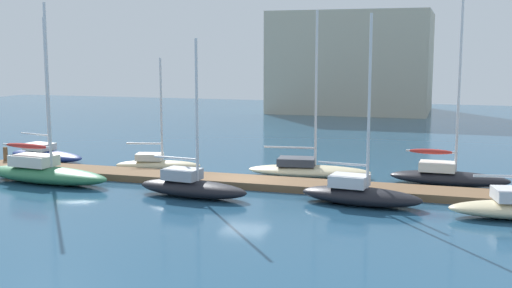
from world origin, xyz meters
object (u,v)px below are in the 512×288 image
object	(u,v)px
sailboat_2	(157,163)
sailboat_5	(360,193)
sailboat_0	(45,153)
sailboat_3	(191,186)
sailboat_6	(447,175)
harbor_building_distant	(353,62)
sailboat_4	(308,169)
sailboat_1	(44,172)

from	to	relation	value
sailboat_2	sailboat_5	xyz separation A→B (m)	(13.11, -5.12, 0.12)
sailboat_0	sailboat_3	bearing A→B (deg)	-16.36
sailboat_6	harbor_building_distant	xyz separation A→B (m)	(-12.00, 42.54, 5.37)
sailboat_6	sailboat_2	bearing A→B (deg)	-175.20
sailboat_0	sailboat_4	bearing A→B (deg)	10.65
sailboat_0	sailboat_2	world-z (taller)	sailboat_0
sailboat_2	sailboat_5	distance (m)	14.07
sailboat_6	harbor_building_distant	bearing A→B (deg)	107.51
sailboat_5	sailboat_6	world-z (taller)	sailboat_6
sailboat_1	sailboat_4	distance (m)	14.85
sailboat_4	harbor_building_distant	bearing A→B (deg)	88.83
sailboat_0	sailboat_1	bearing A→B (deg)	-43.78
sailboat_5	sailboat_6	size ratio (longest dim) A/B	0.85
sailboat_1	sailboat_2	distance (m)	6.78
sailboat_3	sailboat_5	distance (m)	8.32
sailboat_4	sailboat_6	distance (m)	7.81
sailboat_1	sailboat_6	world-z (taller)	sailboat_6
sailboat_3	harbor_building_distant	bearing A→B (deg)	96.46
harbor_building_distant	sailboat_1	bearing A→B (deg)	-100.82
sailboat_4	harbor_building_distant	size ratio (longest dim) A/B	0.52
sailboat_2	harbor_building_distant	size ratio (longest dim) A/B	0.37
sailboat_1	sailboat_2	bearing A→B (deg)	56.25
sailboat_6	harbor_building_distant	distance (m)	44.53
sailboat_0	sailboat_1	xyz separation A→B (m)	(4.45, -6.32, 0.14)
sailboat_0	harbor_building_distant	distance (m)	44.88
sailboat_2	sailboat_4	world-z (taller)	sailboat_4
sailboat_2	sailboat_3	bearing A→B (deg)	-64.67
sailboat_1	sailboat_6	bearing A→B (deg)	21.71
sailboat_2	sailboat_6	xyz separation A→B (m)	(17.00, 0.90, 0.12)
sailboat_1	sailboat_3	world-z (taller)	sailboat_1
sailboat_5	sailboat_6	bearing A→B (deg)	63.66
sailboat_5	harbor_building_distant	size ratio (longest dim) A/B	0.49
sailboat_4	sailboat_6	bearing A→B (deg)	-7.10
harbor_building_distant	sailboat_2	bearing A→B (deg)	-96.57
sailboat_0	sailboat_4	distance (m)	17.94
sailboat_0	sailboat_1	distance (m)	7.73
sailboat_0	sailboat_5	distance (m)	22.72
sailboat_1	harbor_building_distant	world-z (taller)	harbor_building_distant
sailboat_1	sailboat_3	size ratio (longest dim) A/B	1.25
sailboat_1	sailboat_3	bearing A→B (deg)	1.06
sailboat_2	sailboat_5	size ratio (longest dim) A/B	0.77
harbor_building_distant	sailboat_5	bearing A→B (deg)	-80.52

